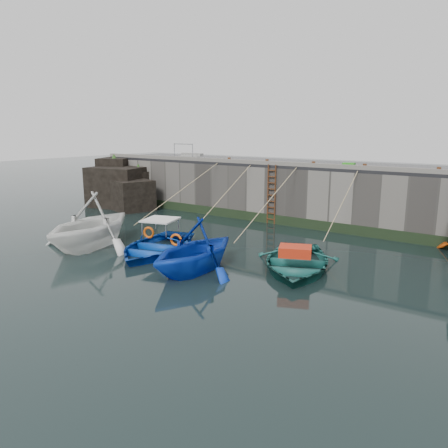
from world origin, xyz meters
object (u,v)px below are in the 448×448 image
Objects in this scene: boat_near_blue at (156,252)px; ladder at (271,195)px; boat_near_white at (92,247)px; fish_crate at (349,166)px; bollard_a at (229,160)px; bollard_b at (267,162)px; boat_near_navy at (296,269)px; bollard_e at (439,170)px; bollard_c at (313,164)px; bollard_d at (365,167)px; boat_near_blacktrim at (195,271)px.

ladder is at bearing 65.00° from boat_near_blue.
boat_near_white is 12.65m from fish_crate.
boat_near_blue is at bearing -76.92° from bollard_a.
fish_crate is 1.98× the size of bollard_b.
boat_near_blue is 5.93m from boat_near_navy.
boat_near_white reaches higher than boat_near_navy.
bollard_a is (-6.97, -0.18, 0.00)m from fish_crate.
bollard_b is 8.50m from bollard_e.
boat_near_navy is 7.80m from bollard_c.
bollard_a and bollard_c have the same top height.
bollard_e is at bearing 0.00° from bollard_c.
bollard_a is (-3.00, 0.34, 1.71)m from ladder.
fish_crate is 1.98× the size of bollard_e.
ladder reaches higher than boat_near_blue.
boat_near_navy reaches higher than boat_near_blue.
ladder is at bearing 103.32° from boat_near_navy.
ladder is 1.81m from bollard_b.
boat_near_blue is 9.31m from bollard_c.
bollard_c is at bearing 180.00° from bollard_e.
bollard_c is at bearing -177.91° from fish_crate.
fish_crate is at bearing 72.55° from boat_near_navy.
bollard_e is at bearing 0.00° from bollard_a.
bollard_d is (8.83, 9.05, 3.30)m from boat_near_white.
fish_crate is 1.78m from bollard_c.
boat_near_blacktrim reaches higher than boat_near_blue.
boat_near_blue is at bearing -112.51° from bollard_c.
boat_near_blacktrim is 10.70m from bollard_a.
bollard_c is at bearing 86.71° from boat_near_blacktrim.
boat_near_blacktrim is at bearing -62.09° from bollard_a.
boat_near_blacktrim is 10.05m from bollard_d.
bollard_e is (3.20, 0.00, 0.00)m from bollard_d.
bollard_d is at bearing 4.00° from ladder.
bollard_e reaches higher than ladder.
boat_near_blue is at bearing -126.42° from bollard_d.
bollard_b is 2.70m from bollard_c.
boat_near_white is 9.25× the size of fish_crate.
boat_near_navy is at bearing -69.87° from bollard_c.
boat_near_navy is 17.54× the size of bollard_a.
ladder is at bearing -171.33° from bollard_c.
boat_near_blue is at bearing 170.68° from boat_near_navy.
bollard_c is (6.23, 9.05, 3.30)m from boat_near_white.
ladder reaches higher than boat_near_navy.
bollard_d is (0.83, -0.18, 0.00)m from fish_crate.
bollard_a is (-4.76, 8.99, 3.30)m from boat_near_blacktrim.
boat_near_blue is at bearing 161.32° from boat_near_blacktrim.
boat_near_blue is (2.90, 1.01, 0.00)m from boat_near_white.
boat_near_white is at bearing 172.56° from boat_near_navy.
boat_near_blue is 3.05m from boat_near_blacktrim.
fish_crate is at bearing 1.51° from bollard_a.
boat_near_navy is at bearing 38.86° from boat_near_blacktrim.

